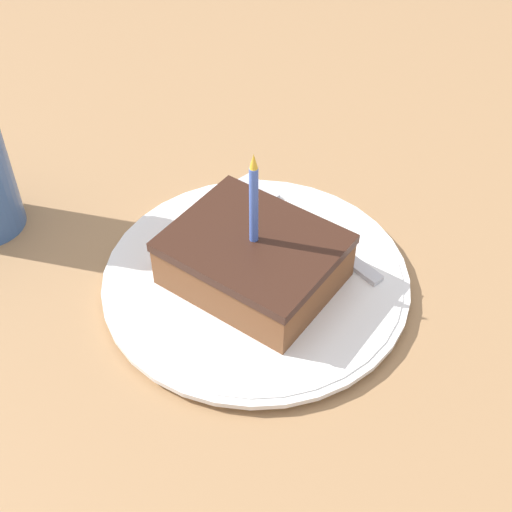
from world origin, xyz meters
TOP-DOWN VIEW (x-y plane):
  - ground_plane at (0.00, 0.00)m, footprint 2.40×2.40m
  - plate at (-0.02, 0.01)m, footprint 0.26×0.26m
  - cake_slice at (-0.02, 0.01)m, footprint 0.11×0.13m
  - fork at (0.06, 0.02)m, footprint 0.06×0.18m

SIDE VIEW (x-z plane):
  - ground_plane at x=0.00m, z-range -0.04..0.00m
  - plate at x=-0.02m, z-range 0.00..0.01m
  - fork at x=0.06m, z-range 0.01..0.02m
  - cake_slice at x=-0.02m, z-range -0.03..0.10m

